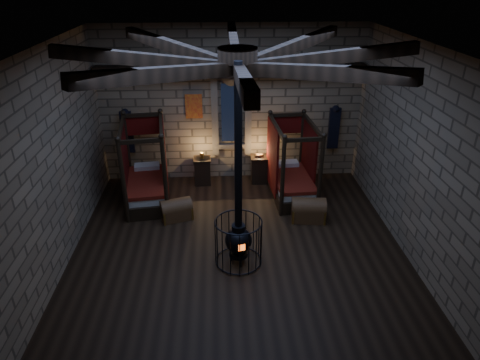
{
  "coord_description": "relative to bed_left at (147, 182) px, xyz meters",
  "views": [
    {
      "loc": [
        -0.37,
        -7.61,
        5.42
      ],
      "look_at": [
        0.07,
        0.6,
        1.31
      ],
      "focal_mm": 32.0,
      "sensor_mm": 36.0,
      "label": 1
    }
  ],
  "objects": [
    {
      "name": "trunk_left",
      "position": [
        0.8,
        -0.97,
        -0.27
      ],
      "size": [
        0.82,
        0.65,
        0.53
      ],
      "rotation": [
        0.0,
        0.0,
        0.31
      ],
      "color": "brown",
      "rests_on": "ground"
    },
    {
      "name": "trunk_right",
      "position": [
        3.93,
        -1.2,
        -0.25
      ],
      "size": [
        0.84,
        0.59,
        0.58
      ],
      "rotation": [
        0.0,
        0.0,
        -0.11
      ],
      "color": "brown",
      "rests_on": "ground"
    },
    {
      "name": "room",
      "position": [
        2.21,
        -2.12,
        3.24
      ],
      "size": [
        7.02,
        7.02,
        4.29
      ],
      "color": "black",
      "rests_on": "ground"
    },
    {
      "name": "nightstand_right",
      "position": [
        2.95,
        0.88,
        -0.12
      ],
      "size": [
        0.48,
        0.46,
        0.83
      ],
      "rotation": [
        0.0,
        0.0,
        -0.02
      ],
      "color": "black",
      "rests_on": "ground"
    },
    {
      "name": "nightstand_left",
      "position": [
        1.38,
        0.86,
        -0.12
      ],
      "size": [
        0.48,
        0.46,
        0.92
      ],
      "rotation": [
        0.0,
        0.0,
        0.02
      ],
      "color": "black",
      "rests_on": "ground"
    },
    {
      "name": "stove",
      "position": [
        2.19,
        -2.74,
        0.09
      ],
      "size": [
        0.95,
        0.95,
        4.05
      ],
      "rotation": [
        0.0,
        0.0,
        0.2
      ],
      "color": "black",
      "rests_on": "ground"
    },
    {
      "name": "bed_right",
      "position": [
        3.71,
        0.05,
        -0.02
      ],
      "size": [
        1.12,
        1.96,
        1.99
      ],
      "rotation": [
        0.0,
        0.0,
        0.06
      ],
      "color": "black",
      "rests_on": "ground"
    },
    {
      "name": "bed_left",
      "position": [
        0.0,
        0.0,
        0.0
      ],
      "size": [
        1.27,
        2.08,
        2.05
      ],
      "rotation": [
        0.0,
        0.0,
        0.13
      ],
      "color": "black",
      "rests_on": "ground"
    }
  ]
}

